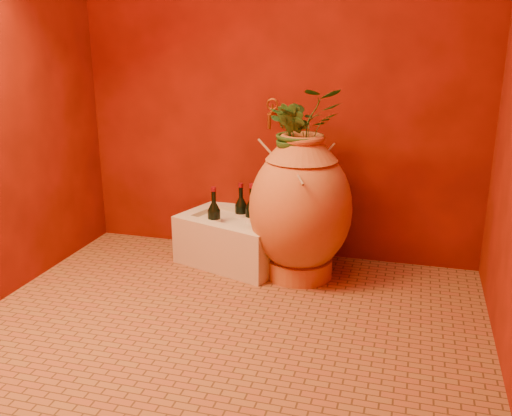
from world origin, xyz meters
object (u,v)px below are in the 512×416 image
(stone_basin, at_px, (235,241))
(wine_bottle_b, at_px, (252,219))
(wall_tap, at_px, (272,112))
(wine_bottle_a, at_px, (241,215))
(amphora, at_px, (300,208))
(wine_bottle_c, at_px, (214,221))

(stone_basin, distance_m, wine_bottle_b, 0.18)
(wall_tap, bearing_deg, stone_basin, -136.13)
(wine_bottle_a, relative_size, wall_tap, 1.87)
(amphora, height_order, wine_bottle_c, amphora)
(amphora, height_order, stone_basin, amphora)
(amphora, bearing_deg, wall_tap, 132.31)
(stone_basin, relative_size, wine_bottle_a, 2.34)
(amphora, xyz_separation_m, wine_bottle_b, (-0.32, 0.11, -0.13))
(stone_basin, height_order, wine_bottle_c, wine_bottle_c)
(stone_basin, relative_size, wine_bottle_c, 2.28)
(wine_bottle_a, xyz_separation_m, wine_bottle_c, (-0.12, -0.16, 0.00))
(stone_basin, xyz_separation_m, wine_bottle_c, (-0.11, -0.06, 0.14))
(stone_basin, height_order, wine_bottle_a, wine_bottle_a)
(amphora, bearing_deg, stone_basin, 168.13)
(stone_basin, bearing_deg, amphora, -11.87)
(stone_basin, xyz_separation_m, wine_bottle_b, (0.10, 0.02, 0.14))
(wall_tap, bearing_deg, amphora, -47.69)
(wine_bottle_a, bearing_deg, amphora, -23.95)
(wine_bottle_a, bearing_deg, wall_tap, 25.35)
(wine_bottle_a, bearing_deg, wine_bottle_b, -39.56)
(stone_basin, bearing_deg, wine_bottle_c, -149.98)
(amphora, bearing_deg, wine_bottle_c, 177.32)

